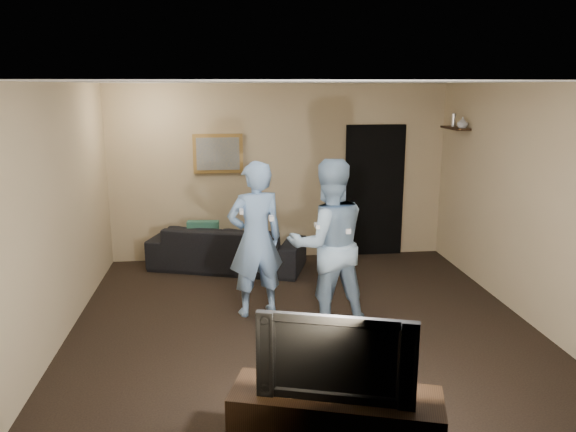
{
  "coord_description": "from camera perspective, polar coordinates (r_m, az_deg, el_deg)",
  "views": [
    {
      "loc": [
        -0.81,
        -5.74,
        2.57
      ],
      "look_at": [
        -0.12,
        0.3,
        1.15
      ],
      "focal_mm": 35.0,
      "sensor_mm": 36.0,
      "label": 1
    }
  ],
  "objects": [
    {
      "name": "ground",
      "position": [
        6.34,
        1.42,
        -10.77
      ],
      "size": [
        5.0,
        5.0,
        0.0
      ],
      "primitive_type": "plane",
      "color": "black",
      "rests_on": "ground"
    },
    {
      "name": "ceiling",
      "position": [
        5.8,
        1.57,
        13.44
      ],
      "size": [
        5.0,
        5.0,
        0.04
      ],
      "primitive_type": "cube",
      "color": "silver",
      "rests_on": "wall_back"
    },
    {
      "name": "wall_back",
      "position": [
        8.38,
        -0.88,
        4.42
      ],
      "size": [
        5.0,
        0.04,
        2.6
      ],
      "primitive_type": "cube",
      "color": "tan",
      "rests_on": "ground"
    },
    {
      "name": "wall_front",
      "position": [
        3.57,
        7.09,
        -7.77
      ],
      "size": [
        5.0,
        0.04,
        2.6
      ],
      "primitive_type": "cube",
      "color": "tan",
      "rests_on": "ground"
    },
    {
      "name": "wall_left",
      "position": [
        6.12,
        -22.39,
        0.16
      ],
      "size": [
        0.04,
        5.0,
        2.6
      ],
      "primitive_type": "cube",
      "color": "tan",
      "rests_on": "ground"
    },
    {
      "name": "wall_right",
      "position": [
        6.74,
        23.03,
        1.24
      ],
      "size": [
        0.04,
        5.0,
        2.6
      ],
      "primitive_type": "cube",
      "color": "tan",
      "rests_on": "ground"
    },
    {
      "name": "sofa",
      "position": [
        8.09,
        -6.18,
        -3.12
      ],
      "size": [
        2.32,
        1.47,
        0.63
      ],
      "primitive_type": "imported",
      "rotation": [
        0.0,
        0.0,
        2.83
      ],
      "color": "black",
      "rests_on": "ground"
    },
    {
      "name": "throw_pillow",
      "position": [
        8.05,
        -8.59,
        -2.05
      ],
      "size": [
        0.45,
        0.18,
        0.44
      ],
      "primitive_type": "cube",
      "rotation": [
        0.0,
        0.0,
        -0.1
      ],
      "color": "#1A4F40",
      "rests_on": "sofa"
    },
    {
      "name": "painting_frame",
      "position": [
        8.27,
        -7.13,
        6.31
      ],
      "size": [
        0.72,
        0.05,
        0.57
      ],
      "primitive_type": "cube",
      "color": "olive",
      "rests_on": "wall_back"
    },
    {
      "name": "painting_canvas",
      "position": [
        8.24,
        -7.13,
        6.29
      ],
      "size": [
        0.62,
        0.01,
        0.47
      ],
      "primitive_type": "cube",
      "color": "slate",
      "rests_on": "painting_frame"
    },
    {
      "name": "doorway",
      "position": [
        8.66,
        8.75,
        2.54
      ],
      "size": [
        0.9,
        0.06,
        2.0
      ],
      "primitive_type": "cube",
      "color": "black",
      "rests_on": "ground"
    },
    {
      "name": "light_switch",
      "position": [
        8.48,
        4.88,
        4.48
      ],
      "size": [
        0.08,
        0.02,
        0.12
      ],
      "primitive_type": "cube",
      "color": "silver",
      "rests_on": "wall_back"
    },
    {
      "name": "wall_shelf",
      "position": [
        8.21,
        16.64,
        8.55
      ],
      "size": [
        0.2,
        0.6,
        0.03
      ],
      "primitive_type": "cube",
      "color": "black",
      "rests_on": "wall_right"
    },
    {
      "name": "shelf_vase",
      "position": [
        8.0,
        17.32,
        9.05
      ],
      "size": [
        0.17,
        0.17,
        0.15
      ],
      "primitive_type": "imported",
      "rotation": [
        0.0,
        0.0,
        -0.21
      ],
      "color": "#B4B4B9",
      "rests_on": "wall_shelf"
    },
    {
      "name": "shelf_figurine",
      "position": [
        8.28,
        16.47,
        9.33
      ],
      "size": [
        0.06,
        0.06,
        0.18
      ],
      "primitive_type": "cylinder",
      "color": "silver",
      "rests_on": "wall_shelf"
    },
    {
      "name": "tv_console",
      "position": [
        4.19,
        4.83,
        -20.55
      ],
      "size": [
        1.52,
        0.87,
        0.52
      ],
      "primitive_type": "cube",
      "rotation": [
        0.0,
        0.0,
        -0.3
      ],
      "color": "black",
      "rests_on": "ground"
    },
    {
      "name": "television",
      "position": [
        3.9,
        4.99,
        -13.64
      ],
      "size": [
        1.05,
        0.44,
        0.61
      ],
      "primitive_type": "imported",
      "rotation": [
        0.0,
        0.0,
        -0.3
      ],
      "color": "black",
      "rests_on": "tv_console"
    },
    {
      "name": "wii_player_left",
      "position": [
        6.3,
        -3.31,
        -2.37
      ],
      "size": [
        0.74,
        0.58,
        1.77
      ],
      "color": "#7FA8DD",
      "rests_on": "ground"
    },
    {
      "name": "wii_player_right",
      "position": [
        6.01,
        4.1,
        -2.86
      ],
      "size": [
        0.98,
        0.81,
        1.83
      ],
      "color": "#86A6C3",
      "rests_on": "ground"
    }
  ]
}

